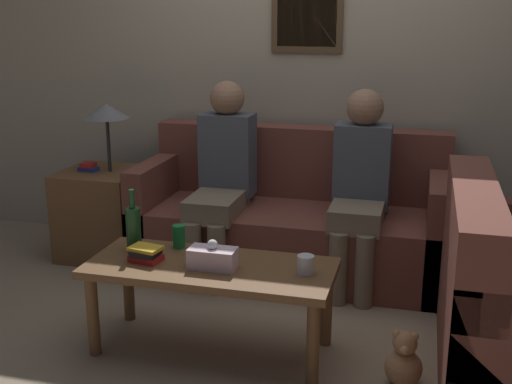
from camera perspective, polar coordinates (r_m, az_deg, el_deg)
ground_plane at (r=3.92m, az=1.66°, el=-9.36°), size 16.00×16.00×0.00m
wall_back at (r=4.47m, az=4.57°, el=11.04°), size 9.00×0.08×2.60m
couch_main at (r=4.25m, az=3.22°, el=-2.69°), size 1.99×0.81×0.92m
coffee_table at (r=3.21m, az=-4.05°, el=-7.51°), size 1.22×0.52×0.46m
side_table_with_lamp at (r=4.60m, az=-13.34°, el=-1.40°), size 0.54×0.54×1.08m
wine_bottle at (r=3.37m, az=-10.84°, el=-3.14°), size 0.08×0.08×0.33m
drinking_glass at (r=3.07m, az=4.43°, el=-6.44°), size 0.08×0.08×0.09m
book_stack at (r=3.25m, az=-9.76°, el=-5.43°), size 0.17×0.13×0.08m
soda_can at (r=3.40m, az=-6.88°, el=-3.94°), size 0.07×0.07×0.12m
tissue_box at (r=3.12m, az=-3.87°, el=-5.84°), size 0.23×0.12×0.15m
person_left at (r=4.12m, az=-3.02°, el=1.77°), size 0.34×0.66×1.24m
person_right at (r=3.94m, az=9.24°, el=0.91°), size 0.34×0.59×1.22m
teddy_bear at (r=3.11m, az=13.00°, el=-14.48°), size 0.17×0.17×0.27m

